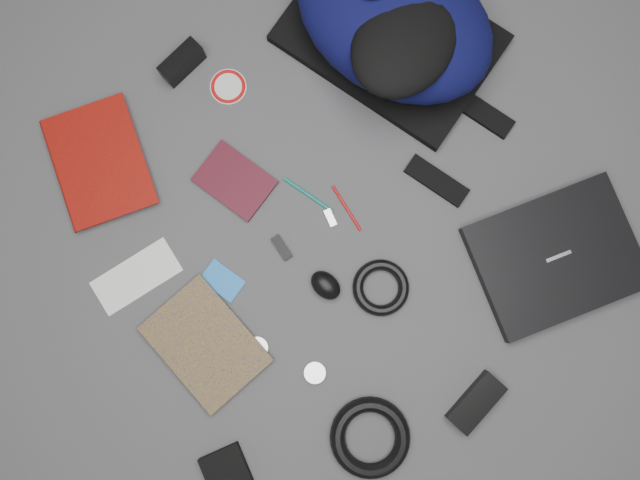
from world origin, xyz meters
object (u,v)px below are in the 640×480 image
comic_book (174,372)px  dvd_case (235,181)px  compact_camera (182,63)px  mouse (326,285)px  power_brick (476,403)px  laptop (556,257)px  textbook_red (57,177)px  pouch (226,471)px  backpack (395,20)px

comic_book → dvd_case: size_ratio=1.55×
compact_camera → mouse: size_ratio=1.44×
comic_book → power_brick: (0.54, -0.41, 0.01)m
laptop → comic_book: bearing=175.4°
mouse → laptop: bearing=-39.6°
textbook_red → comic_book: 0.52m
textbook_red → mouse: (0.40, -0.54, 0.00)m
dvd_case → power_brick: (0.20, -0.71, 0.01)m
dvd_case → pouch: (-0.35, -0.55, 0.01)m
comic_book → textbook_red: bearing=80.7°
laptop → mouse: (-0.48, 0.22, 0.00)m
textbook_red → backpack: bearing=3.6°
laptop → dvd_case: size_ratio=2.15×
backpack → textbook_red: backpack is taller
power_brick → backpack: bearing=54.6°
backpack → pouch: backpack is taller
comic_book → compact_camera: bearing=48.0°
dvd_case → comic_book: bearing=-160.1°
dvd_case → mouse: 0.32m
dvd_case → mouse: size_ratio=2.19×
laptop → comic_book: (-0.87, 0.23, -0.01)m
laptop → pouch: (-0.88, -0.01, -0.01)m
backpack → power_brick: size_ratio=3.77×
backpack → compact_camera: bearing=132.1°
comic_book → power_brick: bearing=-47.0°
textbook_red → pouch: textbook_red is taller
compact_camera → power_brick: (0.16, -1.01, -0.01)m
power_brick → textbook_red: bearing=104.3°
laptop → dvd_case: (-0.53, 0.54, -0.01)m
backpack → textbook_red: size_ratio=1.90×
comic_book → pouch: bearing=-102.0°
comic_book → pouch: pouch is taller
comic_book → pouch: (-0.01, -0.25, 0.00)m
dvd_case → compact_camera: 0.30m
backpack → dvd_case: backpack is taller
backpack → mouse: size_ratio=6.87×
power_brick → dvd_case: bearing=89.8°
backpack → comic_book: backpack is taller
dvd_case → pouch: pouch is taller
power_brick → pouch: (-0.55, 0.17, -0.00)m
mouse → textbook_red: bearing=111.5°
mouse → power_brick: bearing=-84.5°
comic_book → compact_camera: (0.38, 0.60, 0.02)m
compact_camera → backpack: bearing=-37.1°
dvd_case → compact_camera: bearing=60.8°
backpack → compact_camera: 0.50m
mouse → pouch: size_ratio=0.81×
textbook_red → compact_camera: size_ratio=2.52×
mouse → power_brick: size_ratio=0.55×
backpack → dvd_case: 0.51m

